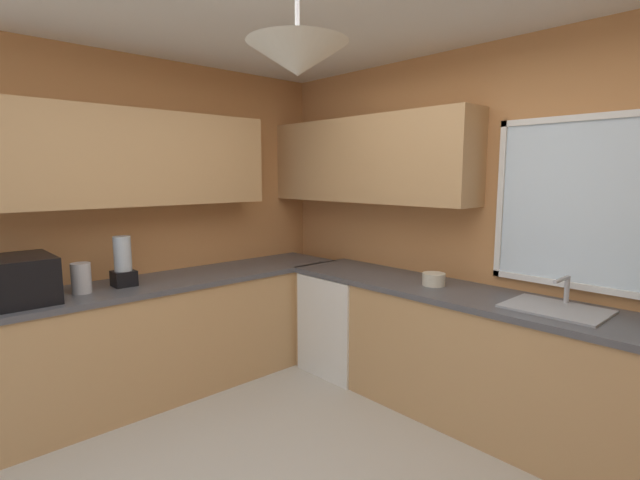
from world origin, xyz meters
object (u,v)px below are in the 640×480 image
Objects in this scene: kettle at (81,278)px; blender_appliance at (123,264)px; bowl at (434,279)px; sink_assembly at (556,308)px; dishwasher at (346,322)px; microwave at (20,279)px.

blender_appliance is (-0.02, 0.29, 0.06)m from kettle.
blender_appliance reaches higher than bowl.
sink_assembly is 3.35× the size of bowl.
dishwasher is 1.75m from sink_assembly.
blender_appliance is (-0.00, 0.63, 0.02)m from microwave.
microwave is 1.33× the size of blender_appliance.
kettle is (-0.64, -1.90, 0.57)m from dishwasher.
microwave is at bearing -106.36° from dishwasher.
blender_appliance is at bearing 90.00° from microwave.
sink_assembly is at bearing 44.26° from microwave.
microwave is at bearing -93.34° from kettle.
kettle is (0.02, 0.34, -0.04)m from microwave.
microwave is 2.73m from bowl.
bowl is 0.45× the size of blender_appliance.
bowl is at bearing 2.04° from dishwasher.
blender_appliance reaches higher than kettle.
blender_appliance is at bearing -112.19° from dishwasher.
blender_appliance is at bearing -144.78° from sink_assembly.
bowl is 2.23m from blender_appliance.
bowl is (-0.84, -0.01, 0.03)m from sink_assembly.
sink_assembly is 1.52× the size of blender_appliance.
sink_assembly is (2.34, 2.29, -0.13)m from microwave.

